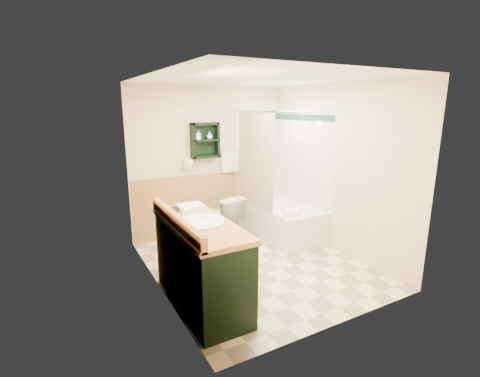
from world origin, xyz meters
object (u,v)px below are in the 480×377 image
hair_dryer (187,164)px  soap_bottle_b (210,136)px  bathtub (281,220)px  vanity (201,263)px  soap_bottle_a (198,137)px  vanity_book (169,202)px  toilet (222,218)px  wall_shelf (205,140)px

hair_dryer → soap_bottle_b: (0.37, -0.03, 0.41)m
hair_dryer → bathtub: size_ratio=0.16×
bathtub → soap_bottle_b: (-0.95, 0.66, 1.35)m
vanity → soap_bottle_a: soap_bottle_a is taller
vanity → vanity_book: 0.77m
hair_dryer → toilet: hair_dryer is taller
wall_shelf → bathtub: (1.03, -0.66, -1.29)m
wall_shelf → toilet: bearing=-74.6°
bathtub → toilet: size_ratio=2.04×
vanity → bathtub: vanity is taller
hair_dryer → toilet: 1.01m
vanity → hair_dryer: bearing=72.9°
wall_shelf → bathtub: wall_shelf is taller
toilet → vanity_book: (-1.16, -1.04, 0.67)m
vanity → toilet: 1.84m
hair_dryer → soap_bottle_a: 0.44m
vanity_book → soap_bottle_a: size_ratio=1.48×
soap_bottle_b → vanity: bearing=-117.0°
vanity → soap_bottle_b: (0.97, 1.90, 1.15)m
bathtub → soap_bottle_a: (-1.14, 0.66, 1.34)m
vanity → soap_bottle_b: 2.43m
hair_dryer → soap_bottle_a: (0.19, -0.03, 0.40)m
soap_bottle_b → hair_dryer: bearing=175.4°
soap_bottle_a → bathtub: bearing=-29.9°
soap_bottle_a → toilet: bearing=-59.1°
bathtub → vanity_book: bearing=-160.2°
wall_shelf → hair_dryer: bearing=175.2°
hair_dryer → soap_bottle_b: bearing=-4.6°
hair_dryer → vanity: size_ratio=0.17×
bathtub → soap_bottle_a: soap_bottle_a is taller
hair_dryer → wall_shelf: bearing=-4.8°
soap_bottle_a → hair_dryer: bearing=170.8°
hair_dryer → soap_bottle_a: bearing=-9.2°
vanity → toilet: size_ratio=1.97×
wall_shelf → soap_bottle_b: 0.10m
toilet → soap_bottle_a: soap_bottle_a is taller
toilet → soap_bottle_b: bearing=-97.0°
soap_bottle_a → soap_bottle_b: 0.19m
vanity_book → soap_bottle_b: soap_bottle_b is taller
vanity → soap_bottle_a: size_ratio=9.80×
wall_shelf → soap_bottle_a: wall_shelf is taller
wall_shelf → vanity_book: bearing=-126.9°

